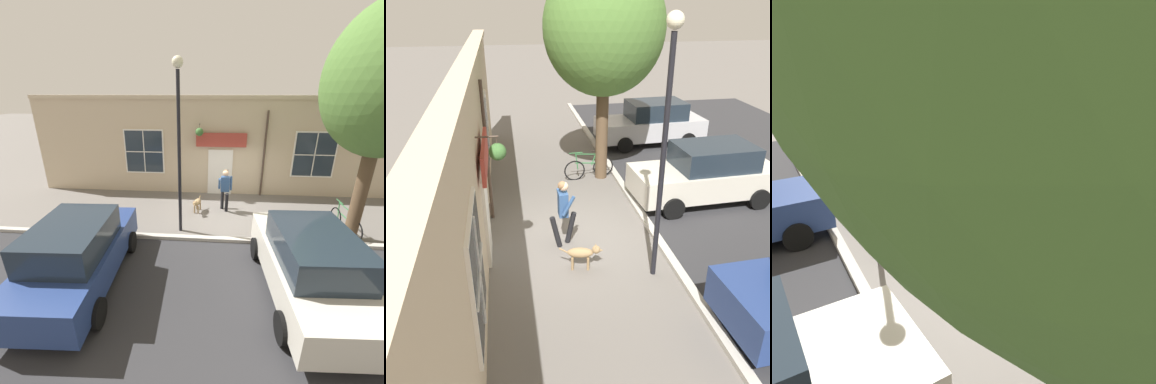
% 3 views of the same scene
% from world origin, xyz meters
% --- Properties ---
extents(ground_plane, '(90.00, 90.00, 0.00)m').
position_xyz_m(ground_plane, '(0.00, 0.00, 0.00)').
color(ground_plane, '#66605B').
extents(storefront_facade, '(0.95, 18.00, 4.38)m').
position_xyz_m(storefront_facade, '(-2.34, -0.01, 2.20)').
color(storefront_facade, '#C6B293').
rests_on(storefront_facade, ground_plane).
extents(pedestrian_walking, '(0.69, 0.54, 1.72)m').
position_xyz_m(pedestrian_walking, '(-0.37, -0.27, 1.03)').
color(pedestrian_walking, black).
rests_on(pedestrian_walking, ground_plane).
extents(dog_on_leash, '(0.99, 0.36, 0.62)m').
position_xyz_m(dog_on_leash, '(-0.08, -1.36, 0.41)').
color(dog_on_leash, '#997A51').
rests_on(dog_on_leash, ground_plane).
extents(street_lamp, '(0.32, 0.32, 5.45)m').
position_xyz_m(street_lamp, '(1.43, -1.83, 3.50)').
color(street_lamp, black).
rests_on(street_lamp, ground_plane).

